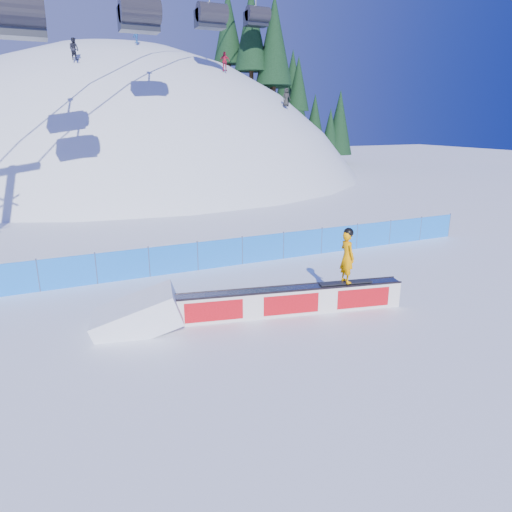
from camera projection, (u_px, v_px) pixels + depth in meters
name	position (u px, v px, depth m)	size (l,w,h in m)	color
ground	(317.00, 295.00, 16.27)	(160.00, 160.00, 0.00)	white
snow_hill	(137.00, 316.00, 58.08)	(64.00, 64.00, 64.00)	silver
treeline	(294.00, 85.00, 58.60)	(18.05, 11.37, 18.42)	#311F13
safety_fence	(263.00, 248.00, 20.02)	(22.05, 0.05, 1.30)	blue
rail_box	(289.00, 301.00, 14.60)	(7.51, 2.05, 0.91)	silver
snow_ramp	(139.00, 328.00, 13.74)	(2.49, 1.66, 0.93)	white
snowboarder	(347.00, 256.00, 14.61)	(1.79, 0.67, 1.85)	black
distant_skiers	(174.00, 57.00, 40.47)	(19.31, 6.71, 7.17)	black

